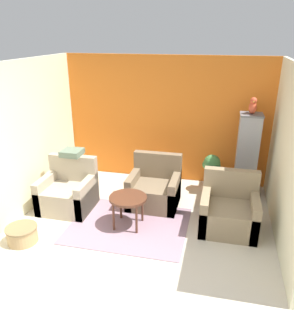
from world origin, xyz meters
TOP-DOWN VIEW (x-y plane):
  - ground_plane at (0.00, 0.00)m, footprint 20.00×20.00m
  - wall_back_accent at (0.00, 3.20)m, footprint 4.09×0.06m
  - wall_left at (-2.01, 1.59)m, footprint 0.06×3.17m
  - wall_right at (2.01, 1.59)m, footprint 0.06×3.17m
  - area_rug at (-0.21, 1.22)m, footprint 1.83×1.45m
  - coffee_table at (-0.21, 1.22)m, footprint 0.58×0.58m
  - armchair_left at (-1.37, 1.53)m, footprint 0.84×0.77m
  - armchair_right at (1.30, 1.51)m, footprint 0.84×0.77m
  - armchair_middle at (0.03, 1.99)m, footprint 0.84×0.77m
  - birdcage at (1.56, 2.74)m, footprint 0.53×0.53m
  - parrot at (1.56, 2.74)m, footprint 0.13×0.24m
  - potted_plant at (0.96, 2.77)m, footprint 0.34×0.31m
  - wicker_basket at (-1.58, 0.45)m, footprint 0.45×0.45m
  - throw_pillow at (-1.37, 1.81)m, footprint 0.33×0.33m

SIDE VIEW (x-z plane):
  - ground_plane at x=0.00m, z-range 0.00..0.00m
  - area_rug at x=-0.21m, z-range 0.00..0.01m
  - wicker_basket at x=-1.58m, z-range 0.01..0.26m
  - armchair_left at x=-1.37m, z-range -0.15..0.72m
  - armchair_right at x=1.30m, z-range -0.15..0.72m
  - armchair_middle at x=0.03m, z-range -0.15..0.72m
  - potted_plant at x=0.96m, z-range 0.08..0.80m
  - coffee_table at x=-0.21m, z-range 0.20..0.71m
  - birdcage at x=1.56m, z-range -0.05..1.49m
  - throw_pillow at x=-1.37m, z-range 0.87..0.97m
  - wall_back_accent at x=0.00m, z-range 0.00..2.44m
  - wall_left at x=-2.01m, z-range 0.00..2.44m
  - wall_right at x=2.01m, z-range 0.00..2.44m
  - parrot at x=1.56m, z-range 1.52..1.81m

